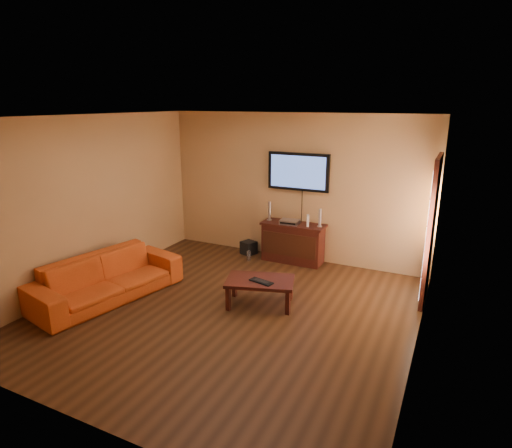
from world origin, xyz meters
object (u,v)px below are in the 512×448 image
Objects in this scene: speaker_left at (269,212)px; speaker_right at (320,219)px; television at (298,172)px; game_console at (308,221)px; coffee_table at (260,283)px; bottle at (249,256)px; sofa at (107,271)px; subwoofer at (249,248)px; media_console at (293,242)px; av_receiver at (290,222)px; keyboard at (261,281)px.

speaker_left is 1.09× the size of speaker_right.
game_console is at bearing -37.01° from television.
bottle is (-0.97, 1.55, -0.25)m from coffee_table.
television is 3.67m from sofa.
coffee_table reaches higher than subwoofer.
sofa is at bearing -160.32° from coffee_table.
av_receiver is (-0.05, -0.05, 0.40)m from media_console.
media_console is 1.97m from keyboard.
subwoofer is (-0.43, -0.02, -0.77)m from speaker_left.
speaker_left reaches higher than coffee_table.
keyboard is (0.05, -0.07, 0.06)m from coffee_table.
coffee_table is at bearing -38.95° from subwoofer.
av_receiver is 1.71× the size of game_console.
media_console is at bearing 23.43° from bottle.
keyboard is at bearing -96.51° from speaker_right.
sofa is at bearing -150.82° from game_console.
game_console is 0.52× the size of keyboard.
av_receiver reaches higher than subwoofer.
subwoofer is at bearing 171.77° from av_receiver.
television reaches higher than av_receiver.
sofa is 11.38× the size of game_console.
media_console is at bearing -90.00° from television.
media_console is 0.87m from bottle.
coffee_table is at bearing -98.32° from speaker_right.
bottle is at bearing 122.21° from keyboard.
coffee_table is 3.26× the size of av_receiver.
speaker_left is 0.46m from av_receiver.
keyboard is at bearing -53.38° from coffee_table.
av_receiver is at bearing -9.27° from speaker_left.
media_console is 1.01× the size of television.
media_console is 3.61× the size of speaker_right.
television is at bearing 72.28° from av_receiver.
sofa is 6.91× the size of speaker_right.
media_console is at bearing 97.80° from keyboard.
television is 2.46m from coffee_table.
sofa is 3.66m from speaker_right.
speaker_left reaches higher than game_console.
media_console is 0.96m from subwoofer.
speaker_left reaches higher than keyboard.
television reaches higher than speaker_right.
speaker_left is at bearing 110.37° from coffee_table.
keyboard reaches higher than subwoofer.
sofa reaches higher than av_receiver.
bottle is 0.56× the size of keyboard.
bottle is at bearing -43.44° from subwoofer.
keyboard reaches higher than bottle.
television is 0.92m from speaker_left.
speaker_right is 0.86× the size of keyboard.
speaker_left is 1.80× the size of game_console.
av_receiver is 0.90× the size of keyboard.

